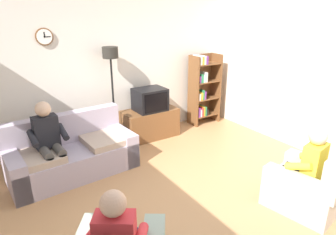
{
  "coord_description": "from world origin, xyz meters",
  "views": [
    {
      "loc": [
        -2.03,
        -2.68,
        2.46
      ],
      "look_at": [
        0.27,
        0.84,
        0.94
      ],
      "focal_mm": 31.84,
      "sensor_mm": 36.0,
      "label": 1
    }
  ],
  "objects_px": {
    "bookshelf": "(202,89)",
    "person_on_couch": "(49,139)",
    "person_in_right_armchair": "(306,163)",
    "armchair_near_bookshelf": "(309,187)",
    "couch": "(72,154)",
    "tv": "(150,100)",
    "floor_lamp": "(111,69)",
    "tv_stand": "(150,123)"
  },
  "relations": [
    {
      "from": "couch",
      "to": "tv",
      "type": "xyz_separation_m",
      "value": [
        1.74,
        0.55,
        0.48
      ]
    },
    {
      "from": "tv",
      "to": "floor_lamp",
      "type": "distance_m",
      "value": 0.98
    },
    {
      "from": "couch",
      "to": "armchair_near_bookshelf",
      "type": "bearing_deg",
      "value": -48.02
    },
    {
      "from": "person_on_couch",
      "to": "person_in_right_armchair",
      "type": "xyz_separation_m",
      "value": [
        2.62,
        -2.37,
        -0.09
      ]
    },
    {
      "from": "person_in_right_armchair",
      "to": "armchair_near_bookshelf",
      "type": "bearing_deg",
      "value": -79.72
    },
    {
      "from": "tv_stand",
      "to": "armchair_near_bookshelf",
      "type": "distance_m",
      "value": 3.2
    },
    {
      "from": "tv_stand",
      "to": "floor_lamp",
      "type": "bearing_deg",
      "value": 172.14
    },
    {
      "from": "couch",
      "to": "floor_lamp",
      "type": "xyz_separation_m",
      "value": [
        1.02,
        0.68,
        1.14
      ]
    },
    {
      "from": "tv",
      "to": "bookshelf",
      "type": "distance_m",
      "value": 1.4
    },
    {
      "from": "couch",
      "to": "tv",
      "type": "distance_m",
      "value": 1.89
    },
    {
      "from": "armchair_near_bookshelf",
      "to": "person_in_right_armchair",
      "type": "height_order",
      "value": "person_in_right_armchair"
    },
    {
      "from": "person_on_couch",
      "to": "person_in_right_armchair",
      "type": "distance_m",
      "value": 3.54
    },
    {
      "from": "tv",
      "to": "floor_lamp",
      "type": "height_order",
      "value": "floor_lamp"
    },
    {
      "from": "armchair_near_bookshelf",
      "to": "tv_stand",
      "type": "bearing_deg",
      "value": 100.28
    },
    {
      "from": "bookshelf",
      "to": "person_on_couch",
      "type": "relative_size",
      "value": 1.26
    },
    {
      "from": "tv",
      "to": "person_on_couch",
      "type": "height_order",
      "value": "person_on_couch"
    },
    {
      "from": "floor_lamp",
      "to": "person_on_couch",
      "type": "bearing_deg",
      "value": -149.8
    },
    {
      "from": "bookshelf",
      "to": "person_on_couch",
      "type": "height_order",
      "value": "bookshelf"
    },
    {
      "from": "person_on_couch",
      "to": "armchair_near_bookshelf",
      "type": "bearing_deg",
      "value": -43.01
    },
    {
      "from": "bookshelf",
      "to": "armchair_near_bookshelf",
      "type": "height_order",
      "value": "bookshelf"
    },
    {
      "from": "bookshelf",
      "to": "floor_lamp",
      "type": "distance_m",
      "value": 2.22
    },
    {
      "from": "bookshelf",
      "to": "person_in_right_armchair",
      "type": "height_order",
      "value": "bookshelf"
    },
    {
      "from": "tv",
      "to": "person_on_couch",
      "type": "xyz_separation_m",
      "value": [
        -2.07,
        -0.66,
        -0.1
      ]
    },
    {
      "from": "person_in_right_armchair",
      "to": "bookshelf",
      "type": "bearing_deg",
      "value": 74.89
    },
    {
      "from": "couch",
      "to": "tv",
      "type": "height_order",
      "value": "tv"
    },
    {
      "from": "couch",
      "to": "person_on_couch",
      "type": "height_order",
      "value": "person_on_couch"
    },
    {
      "from": "tv",
      "to": "armchair_near_bookshelf",
      "type": "xyz_separation_m",
      "value": [
        0.57,
        -3.12,
        -0.51
      ]
    },
    {
      "from": "couch",
      "to": "person_on_couch",
      "type": "distance_m",
      "value": 0.52
    },
    {
      "from": "tv",
      "to": "bookshelf",
      "type": "bearing_deg",
      "value": 3.89
    },
    {
      "from": "bookshelf",
      "to": "person_in_right_armchair",
      "type": "relative_size",
      "value": 1.4
    },
    {
      "from": "tv_stand",
      "to": "bookshelf",
      "type": "xyz_separation_m",
      "value": [
        1.4,
        0.07,
        0.51
      ]
    },
    {
      "from": "bookshelf",
      "to": "person_on_couch",
      "type": "bearing_deg",
      "value": -167.68
    },
    {
      "from": "floor_lamp",
      "to": "person_on_couch",
      "type": "xyz_separation_m",
      "value": [
        -1.35,
        -0.79,
        -0.75
      ]
    },
    {
      "from": "couch",
      "to": "bookshelf",
      "type": "distance_m",
      "value": 3.24
    },
    {
      "from": "couch",
      "to": "tv_stand",
      "type": "relative_size",
      "value": 1.77
    },
    {
      "from": "armchair_near_bookshelf",
      "to": "floor_lamp",
      "type": "bearing_deg",
      "value": 111.64
    },
    {
      "from": "floor_lamp",
      "to": "armchair_near_bookshelf",
      "type": "bearing_deg",
      "value": -68.36
    },
    {
      "from": "bookshelf",
      "to": "floor_lamp",
      "type": "height_order",
      "value": "floor_lamp"
    },
    {
      "from": "armchair_near_bookshelf",
      "to": "person_in_right_armchair",
      "type": "distance_m",
      "value": 0.33
    },
    {
      "from": "tv_stand",
      "to": "person_in_right_armchair",
      "type": "bearing_deg",
      "value": -79.72
    },
    {
      "from": "tv_stand",
      "to": "person_in_right_armchair",
      "type": "height_order",
      "value": "person_in_right_armchair"
    },
    {
      "from": "tv",
      "to": "person_on_couch",
      "type": "bearing_deg",
      "value": -162.24
    }
  ]
}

